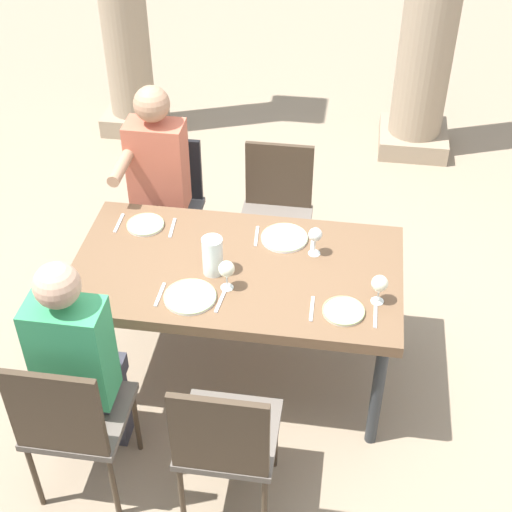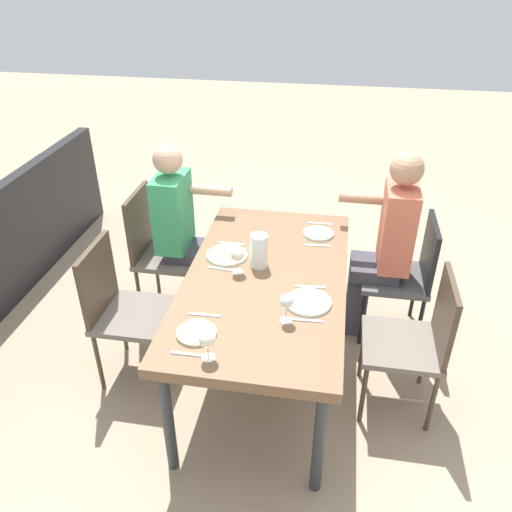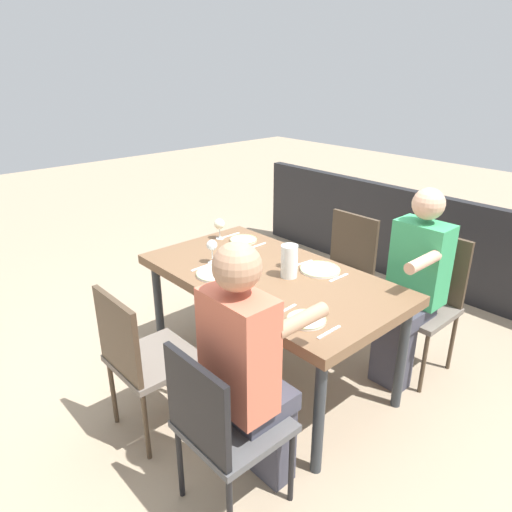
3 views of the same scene
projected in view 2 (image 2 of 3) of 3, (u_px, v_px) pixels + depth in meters
ground_plane at (265, 374)px, 3.36m from camera, size 16.00×16.00×0.00m
dining_table at (266, 286)px, 2.99m from camera, size 1.68×0.92×0.77m
chair_west_north at (407, 271)px, 3.47m from camera, size 0.44×0.44×0.89m
chair_west_south at (157, 245)px, 3.71m from camera, size 0.44×0.44×0.95m
chair_mid_north at (418, 337)px, 2.88m from camera, size 0.44×0.44×0.91m
chair_mid_south at (120, 304)px, 3.13m from camera, size 0.44×0.44×0.93m
diner_woman_green at (183, 229)px, 3.60m from camera, size 0.35×0.49×1.31m
diner_man_white at (385, 242)px, 3.39m from camera, size 0.35×0.49×1.35m
plate_0 at (318, 233)px, 3.37m from camera, size 0.20×0.20×0.02m
fork_0 at (320, 223)px, 3.50m from camera, size 0.02×0.17×0.01m
spoon_0 at (317, 245)px, 3.25m from camera, size 0.03×0.17×0.01m
plate_1 at (227, 255)px, 3.14m from camera, size 0.26×0.26×0.02m
wine_glass_1 at (237, 255)px, 2.93m from camera, size 0.08×0.08×0.16m
fork_1 at (232, 244)px, 3.27m from camera, size 0.02×0.17×0.01m
spoon_1 at (222, 269)px, 3.02m from camera, size 0.03×0.17×0.01m
plate_2 at (308, 302)px, 2.73m from camera, size 0.25×0.25×0.02m
wine_glass_2 at (287, 302)px, 2.55m from camera, size 0.07×0.07×0.16m
fork_2 at (310, 287)px, 2.86m from camera, size 0.03×0.17×0.01m
spoon_2 at (306, 320)px, 2.61m from camera, size 0.02×0.17×0.01m
plate_3 at (196, 333)px, 2.52m from camera, size 0.20×0.20×0.02m
wine_glass_3 at (207, 340)px, 2.32m from camera, size 0.08×0.08×0.16m
fork_3 at (204, 315)px, 2.65m from camera, size 0.02×0.17×0.01m
spoon_3 at (188, 354)px, 2.40m from camera, size 0.02×0.17×0.01m
water_pitcher at (259, 252)px, 3.01m from camera, size 0.10×0.10×0.21m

